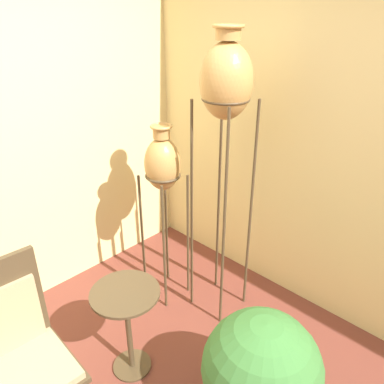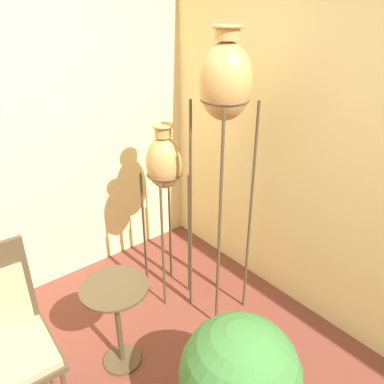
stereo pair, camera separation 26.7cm
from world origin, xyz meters
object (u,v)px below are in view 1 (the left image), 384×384
vase_stand_tall (226,87)px  potted_plant (261,374)px  chair (13,352)px  vase_stand_medium (163,167)px  side_table (127,314)px

vase_stand_tall → potted_plant: (-0.59, -0.79, -1.32)m
chair → potted_plant: (0.91, -0.85, -0.24)m
vase_stand_tall → potted_plant: bearing=-126.9°
vase_stand_medium → side_table: (-0.67, -0.38, -0.66)m
vase_stand_medium → potted_plant: vase_stand_medium is taller
vase_stand_medium → potted_plant: size_ratio=1.92×
potted_plant → vase_stand_tall: bearing=53.1°
vase_stand_tall → side_table: size_ratio=3.25×
vase_stand_medium → chair: vase_stand_medium is taller
vase_stand_medium → vase_stand_tall: bearing=-63.6°
side_table → vase_stand_medium: bearing=29.8°
vase_stand_medium → chair: size_ratio=1.32×
side_table → potted_plant: 0.85m
vase_stand_medium → side_table: bearing=-150.2°
vase_stand_medium → side_table: size_ratio=2.26×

